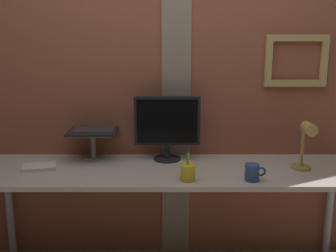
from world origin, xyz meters
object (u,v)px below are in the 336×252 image
Objects in this scene: pen_cup at (186,172)px; monitor at (166,124)px; laptop at (92,122)px; desk_lamp at (304,141)px; coffee_mug at (251,172)px.

monitor is at bearing 106.63° from pen_cup.
monitor is 1.35× the size of laptop.
desk_lamp is 2.56× the size of coffee_mug.
monitor reaches higher than laptop.
pen_cup is at bearing -167.82° from desk_lamp.
desk_lamp is (1.32, -0.31, -0.05)m from laptop.
laptop is 1.36m from desk_lamp.
desk_lamp is at bearing -13.19° from laptop.
laptop reaches higher than pen_cup.
monitor is 2.50× the size of pen_cup.
pen_cup is (-0.72, -0.15, -0.14)m from desk_lamp.
coffee_mug is (-0.35, -0.15, -0.14)m from desk_lamp.
coffee_mug is at bearing -25.41° from laptop.
coffee_mug is at bearing -156.03° from desk_lamp.
monitor is 0.66m from coffee_mug.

